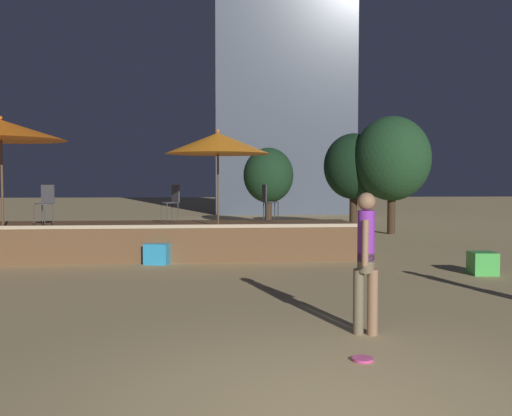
% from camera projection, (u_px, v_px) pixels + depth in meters
% --- Properties ---
extents(wooden_deck, '(10.09, 2.69, 0.88)m').
position_uv_depth(wooden_deck, '(154.00, 240.00, 14.18)').
color(wooden_deck, brown).
rests_on(wooden_deck, ground).
extents(patio_umbrella_0, '(2.46, 2.46, 3.07)m').
position_uv_depth(patio_umbrella_0, '(218.00, 143.00, 13.30)').
color(patio_umbrella_0, brown).
rests_on(patio_umbrella_0, ground).
extents(patio_umbrella_1, '(2.85, 2.85, 3.31)m').
position_uv_depth(patio_umbrella_1, '(1.00, 130.00, 12.69)').
color(patio_umbrella_1, brown).
rests_on(patio_umbrella_1, ground).
extents(cube_seat_0, '(0.52, 0.52, 0.45)m').
position_uv_depth(cube_seat_0, '(483.00, 263.00, 11.38)').
color(cube_seat_0, '#4CC651').
rests_on(cube_seat_0, ground).
extents(cube_seat_2, '(0.64, 0.64, 0.47)m').
position_uv_depth(cube_seat_2, '(158.00, 253.00, 12.86)').
color(cube_seat_2, '#2D9EDB').
rests_on(cube_seat_2, ground).
extents(person_0, '(0.29, 0.52, 1.73)m').
position_uv_depth(person_0, '(366.00, 258.00, 6.91)').
color(person_0, '#997051').
rests_on(person_0, ground).
extents(bistro_chair_0, '(0.47, 0.47, 0.90)m').
position_uv_depth(bistro_chair_0, '(173.00, 199.00, 14.32)').
color(bistro_chair_0, '#47474C').
rests_on(bistro_chair_0, wooden_deck).
extents(bistro_chair_1, '(0.44, 0.45, 0.90)m').
position_uv_depth(bistro_chair_1, '(46.00, 200.00, 13.55)').
color(bistro_chair_1, '#47474C').
rests_on(bistro_chair_1, wooden_deck).
extents(bistro_chair_2, '(0.41, 0.41, 0.90)m').
position_uv_depth(bistro_chair_2, '(267.00, 198.00, 14.55)').
color(bistro_chair_2, '#2D3338').
rests_on(bistro_chair_2, wooden_deck).
extents(frisbee_disc, '(0.22, 0.22, 0.03)m').
position_uv_depth(frisbee_disc, '(363.00, 359.00, 5.93)').
color(frisbee_disc, '#E54C99').
rests_on(frisbee_disc, ground).
extents(background_tree_0, '(2.69, 2.69, 4.13)m').
position_uv_depth(background_tree_0, '(392.00, 159.00, 19.92)').
color(background_tree_0, '#3D2B1C').
rests_on(background_tree_0, ground).
extents(background_tree_1, '(2.03, 2.03, 3.21)m').
position_uv_depth(background_tree_1, '(268.00, 176.00, 23.13)').
color(background_tree_1, '#3D2B1C').
rests_on(background_tree_1, ground).
extents(background_tree_2, '(2.18, 2.18, 3.60)m').
position_uv_depth(background_tree_2, '(354.00, 167.00, 20.72)').
color(background_tree_2, '#3D2B1C').
rests_on(background_tree_2, ground).
extents(distant_building, '(7.78, 3.11, 15.48)m').
position_uv_depth(distant_building, '(284.00, 77.00, 32.25)').
color(distant_building, '#4C5666').
rests_on(distant_building, ground).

